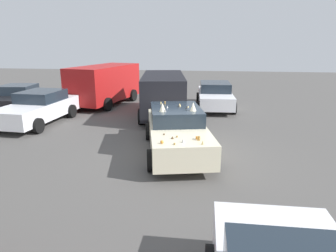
% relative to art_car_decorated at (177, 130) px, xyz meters
% --- Properties ---
extents(ground_plane, '(60.00, 60.00, 0.00)m').
position_rel_art_car_decorated_xyz_m(ground_plane, '(-0.08, -0.02, -0.74)').
color(ground_plane, '#514F4C').
extents(art_car_decorated, '(4.93, 2.76, 1.73)m').
position_rel_art_car_decorated_xyz_m(art_car_decorated, '(0.00, 0.00, 0.00)').
color(art_car_decorated, beige).
rests_on(art_car_decorated, ground).
extents(parked_van_row_back_far, '(5.41, 3.07, 2.26)m').
position_rel_art_car_decorated_xyz_m(parked_van_row_back_far, '(7.37, 5.05, 0.52)').
color(parked_van_row_back_far, '#B21919').
rests_on(parked_van_row_back_far, ground).
extents(parked_van_far_left, '(5.31, 2.77, 2.06)m').
position_rel_art_car_decorated_xyz_m(parked_van_far_left, '(4.89, 1.20, 0.42)').
color(parked_van_far_left, black).
rests_on(parked_van_far_left, ground).
extents(parked_sedan_near_right, '(4.51, 2.24, 1.43)m').
position_rel_art_car_decorated_xyz_m(parked_sedan_near_right, '(2.80, 6.60, -0.02)').
color(parked_sedan_near_right, white).
rests_on(parked_sedan_near_right, ground).
extents(parked_sedan_behind_right, '(4.63, 2.19, 1.41)m').
position_rel_art_car_decorated_xyz_m(parked_sedan_behind_right, '(7.27, -1.35, -0.03)').
color(parked_sedan_behind_right, white).
rests_on(parked_sedan_behind_right, ground).
extents(parked_sedan_row_back_far, '(4.09, 2.39, 1.35)m').
position_rel_art_car_decorated_xyz_m(parked_sedan_row_back_far, '(5.15, 9.19, -0.07)').
color(parked_sedan_row_back_far, black).
rests_on(parked_sedan_row_back_far, ground).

